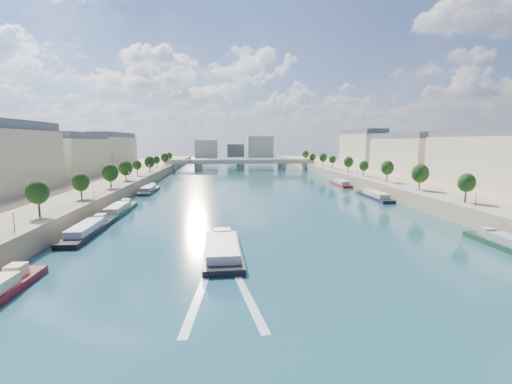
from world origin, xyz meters
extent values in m
plane|color=#0C3037|center=(0.00, 100.00, 0.00)|extent=(700.00, 700.00, 0.00)
cube|color=#9E8460|center=(-72.00, 100.00, 2.50)|extent=(44.00, 520.00, 5.00)
cube|color=#9E8460|center=(72.00, 100.00, 2.50)|extent=(44.00, 520.00, 5.00)
cube|color=gray|center=(-57.00, 100.00, 5.05)|extent=(14.00, 520.00, 0.10)
cube|color=gray|center=(57.00, 100.00, 5.05)|extent=(14.00, 520.00, 0.10)
cylinder|color=#382B1E|center=(-55.00, 42.00, 6.91)|extent=(0.50, 0.50, 3.82)
ellipsoid|color=black|center=(-55.00, 42.00, 10.50)|extent=(4.80, 4.80, 5.52)
cylinder|color=#382B1E|center=(-55.00, 66.00, 6.91)|extent=(0.50, 0.50, 3.82)
ellipsoid|color=black|center=(-55.00, 66.00, 10.50)|extent=(4.80, 4.80, 5.52)
cylinder|color=#382B1E|center=(-55.00, 90.00, 6.91)|extent=(0.50, 0.50, 3.82)
ellipsoid|color=black|center=(-55.00, 90.00, 10.50)|extent=(4.80, 4.80, 5.52)
cylinder|color=#382B1E|center=(-55.00, 114.00, 6.91)|extent=(0.50, 0.50, 3.82)
ellipsoid|color=black|center=(-55.00, 114.00, 10.50)|extent=(4.80, 4.80, 5.52)
cylinder|color=#382B1E|center=(-55.00, 138.00, 6.91)|extent=(0.50, 0.50, 3.82)
ellipsoid|color=black|center=(-55.00, 138.00, 10.50)|extent=(4.80, 4.80, 5.52)
cylinder|color=#382B1E|center=(-55.00, 162.00, 6.91)|extent=(0.50, 0.50, 3.82)
ellipsoid|color=black|center=(-55.00, 162.00, 10.50)|extent=(4.80, 4.80, 5.52)
cylinder|color=#382B1E|center=(-55.00, 186.00, 6.91)|extent=(0.50, 0.50, 3.82)
ellipsoid|color=black|center=(-55.00, 186.00, 10.50)|extent=(4.80, 4.80, 5.52)
cylinder|color=#382B1E|center=(-55.00, 210.00, 6.91)|extent=(0.50, 0.50, 3.82)
ellipsoid|color=black|center=(-55.00, 210.00, 10.50)|extent=(4.80, 4.80, 5.52)
cylinder|color=#382B1E|center=(-55.00, 234.00, 6.91)|extent=(0.50, 0.50, 3.82)
ellipsoid|color=black|center=(-55.00, 234.00, 10.50)|extent=(4.80, 4.80, 5.52)
cylinder|color=#382B1E|center=(55.00, 50.00, 6.91)|extent=(0.50, 0.50, 3.82)
ellipsoid|color=black|center=(55.00, 50.00, 10.50)|extent=(4.80, 4.80, 5.52)
cylinder|color=#382B1E|center=(55.00, 74.00, 6.91)|extent=(0.50, 0.50, 3.82)
ellipsoid|color=black|center=(55.00, 74.00, 10.50)|extent=(4.80, 4.80, 5.52)
cylinder|color=#382B1E|center=(55.00, 98.00, 6.91)|extent=(0.50, 0.50, 3.82)
ellipsoid|color=black|center=(55.00, 98.00, 10.50)|extent=(4.80, 4.80, 5.52)
cylinder|color=#382B1E|center=(55.00, 122.00, 6.91)|extent=(0.50, 0.50, 3.82)
ellipsoid|color=black|center=(55.00, 122.00, 10.50)|extent=(4.80, 4.80, 5.52)
cylinder|color=#382B1E|center=(55.00, 146.00, 6.91)|extent=(0.50, 0.50, 3.82)
ellipsoid|color=black|center=(55.00, 146.00, 10.50)|extent=(4.80, 4.80, 5.52)
cylinder|color=#382B1E|center=(55.00, 170.00, 6.91)|extent=(0.50, 0.50, 3.82)
ellipsoid|color=black|center=(55.00, 170.00, 10.50)|extent=(4.80, 4.80, 5.52)
cylinder|color=#382B1E|center=(55.00, 194.00, 6.91)|extent=(0.50, 0.50, 3.82)
ellipsoid|color=black|center=(55.00, 194.00, 10.50)|extent=(4.80, 4.80, 5.52)
cylinder|color=#382B1E|center=(55.00, 218.00, 6.91)|extent=(0.50, 0.50, 3.82)
ellipsoid|color=black|center=(55.00, 218.00, 10.50)|extent=(4.80, 4.80, 5.52)
cylinder|color=#382B1E|center=(55.00, 242.00, 6.91)|extent=(0.50, 0.50, 3.82)
ellipsoid|color=black|center=(55.00, 242.00, 10.50)|extent=(4.80, 4.80, 5.52)
cylinder|color=black|center=(-52.50, 30.00, 7.00)|extent=(0.14, 0.14, 4.00)
sphere|color=#FFE5B2|center=(-52.50, 30.00, 9.10)|extent=(0.36, 0.36, 0.36)
cylinder|color=black|center=(-52.50, 70.00, 7.00)|extent=(0.14, 0.14, 4.00)
sphere|color=#FFE5B2|center=(-52.50, 70.00, 9.10)|extent=(0.36, 0.36, 0.36)
cylinder|color=black|center=(-52.50, 110.00, 7.00)|extent=(0.14, 0.14, 4.00)
sphere|color=#FFE5B2|center=(-52.50, 110.00, 9.10)|extent=(0.36, 0.36, 0.36)
cylinder|color=black|center=(-52.50, 150.00, 7.00)|extent=(0.14, 0.14, 4.00)
sphere|color=#FFE5B2|center=(-52.50, 150.00, 9.10)|extent=(0.36, 0.36, 0.36)
cylinder|color=black|center=(-52.50, 190.00, 7.00)|extent=(0.14, 0.14, 4.00)
sphere|color=#FFE5B2|center=(-52.50, 190.00, 9.10)|extent=(0.36, 0.36, 0.36)
cylinder|color=black|center=(52.50, 45.00, 7.00)|extent=(0.14, 0.14, 4.00)
sphere|color=#FFE5B2|center=(52.50, 45.00, 9.10)|extent=(0.36, 0.36, 0.36)
cylinder|color=black|center=(52.50, 85.00, 7.00)|extent=(0.14, 0.14, 4.00)
sphere|color=#FFE5B2|center=(52.50, 85.00, 9.10)|extent=(0.36, 0.36, 0.36)
cylinder|color=black|center=(52.50, 125.00, 7.00)|extent=(0.14, 0.14, 4.00)
sphere|color=#FFE5B2|center=(52.50, 125.00, 9.10)|extent=(0.36, 0.36, 0.36)
cylinder|color=black|center=(52.50, 165.00, 7.00)|extent=(0.14, 0.14, 4.00)
sphere|color=#FFE5B2|center=(52.50, 165.00, 9.10)|extent=(0.36, 0.36, 0.36)
cylinder|color=black|center=(52.50, 205.00, 7.00)|extent=(0.14, 0.14, 4.00)
sphere|color=#FFE5B2|center=(52.50, 205.00, 9.10)|extent=(0.36, 0.36, 0.36)
cube|color=#BAAC8F|center=(-85.00, 83.00, 15.00)|extent=(16.00, 52.00, 20.00)
cube|color=#474C54|center=(-85.00, 83.00, 26.60)|extent=(14.72, 50.44, 3.20)
cube|color=#BAAC8F|center=(-85.00, 141.00, 15.00)|extent=(16.00, 52.00, 20.00)
cube|color=#474C54|center=(-85.00, 141.00, 26.60)|extent=(14.72, 50.44, 3.20)
cube|color=#BAAC8F|center=(-85.00, 199.00, 15.00)|extent=(16.00, 52.00, 20.00)
cube|color=#474C54|center=(-85.00, 199.00, 26.60)|extent=(14.72, 50.44, 3.20)
cube|color=#BAAC8F|center=(85.00, 83.00, 15.00)|extent=(16.00, 52.00, 20.00)
cube|color=#474C54|center=(85.00, 83.00, 26.60)|extent=(14.72, 50.44, 3.20)
cube|color=#BAAC8F|center=(85.00, 141.00, 15.00)|extent=(16.00, 52.00, 20.00)
cube|color=#474C54|center=(85.00, 141.00, 26.60)|extent=(14.72, 50.44, 3.20)
cube|color=#BAAC8F|center=(85.00, 199.00, 15.00)|extent=(16.00, 52.00, 20.00)
cube|color=#474C54|center=(85.00, 199.00, 26.60)|extent=(14.72, 50.44, 3.20)
cube|color=#BAAC8F|center=(-30.00, 310.00, 14.00)|extent=(22.00, 18.00, 18.00)
cube|color=#BAAC8F|center=(25.00, 320.00, 16.00)|extent=(26.00, 20.00, 22.00)
cube|color=#474C54|center=(0.00, 335.00, 12.00)|extent=(18.00, 16.00, 14.00)
cube|color=#C1B79E|center=(0.00, 225.67, 6.20)|extent=(112.00, 11.00, 2.20)
cube|color=#C1B79E|center=(0.00, 220.67, 7.70)|extent=(112.00, 0.80, 0.90)
cube|color=#C1B79E|center=(0.00, 230.67, 7.70)|extent=(112.00, 0.80, 0.90)
cylinder|color=#C1B79E|center=(-32.00, 225.67, 2.50)|extent=(6.40, 6.40, 5.00)
cylinder|color=#C1B79E|center=(0.00, 225.67, 2.50)|extent=(6.40, 6.40, 5.00)
cylinder|color=#C1B79E|center=(32.00, 225.67, 2.50)|extent=(6.40, 6.40, 5.00)
cube|color=#C1B79E|center=(-52.00, 225.67, 2.50)|extent=(6.00, 12.00, 5.00)
cube|color=#C1B79E|center=(52.00, 225.67, 2.50)|extent=(6.00, 12.00, 5.00)
cube|color=black|center=(-13.32, 28.97, 0.29)|extent=(7.75, 25.17, 1.79)
cube|color=silver|center=(-13.32, 26.96, 1.99)|extent=(6.25, 16.39, 1.61)
cube|color=silver|center=(-13.32, 36.47, 2.09)|extent=(3.64, 3.09, 1.80)
cube|color=silver|center=(-16.52, 11.97, 0.02)|extent=(3.74, 25.99, 0.04)
cube|color=silver|center=(-10.12, 11.97, 0.02)|extent=(4.98, 25.90, 0.04)
cube|color=beige|center=(-45.50, 17.45, 2.10)|extent=(2.50, 2.68, 1.80)
cube|color=black|center=(-45.50, 46.81, 0.30)|extent=(5.00, 26.38, 1.80)
cube|color=silver|center=(-45.50, 44.70, 2.00)|extent=(4.10, 14.51, 1.60)
cube|color=silver|center=(-45.50, 54.73, 2.10)|extent=(2.50, 3.17, 1.80)
cube|color=#1C4633|center=(-45.50, 71.33, 0.30)|extent=(5.00, 24.94, 1.80)
cube|color=beige|center=(-45.50, 69.33, 2.00)|extent=(4.10, 13.72, 1.60)
cube|color=beige|center=(-45.50, 78.81, 2.10)|extent=(2.50, 2.99, 1.80)
cube|color=#2B2B2E|center=(-45.50, 114.84, 0.30)|extent=(5.00, 23.83, 1.80)
cube|color=#96959D|center=(-45.50, 112.93, 2.00)|extent=(4.10, 13.11, 1.60)
cube|color=#96959D|center=(-45.50, 121.99, 2.10)|extent=(2.50, 2.86, 1.80)
cube|color=#163723|center=(45.50, 25.32, 0.30)|extent=(5.00, 21.95, 1.80)
cube|color=gray|center=(45.50, 31.91, 2.10)|extent=(2.50, 2.63, 1.80)
cube|color=black|center=(45.50, 89.37, 0.30)|extent=(5.00, 24.65, 1.80)
cube|color=beige|center=(45.50, 87.40, 2.00)|extent=(4.10, 13.56, 1.60)
cube|color=beige|center=(45.50, 96.77, 2.10)|extent=(2.50, 2.96, 1.80)
cube|color=maroon|center=(45.50, 128.28, 0.30)|extent=(5.00, 20.78, 1.80)
cube|color=#A5AAB1|center=(45.50, 126.62, 2.00)|extent=(4.10, 11.43, 1.60)
cube|color=#A5AAB1|center=(45.50, 134.52, 2.10)|extent=(2.50, 2.49, 1.80)
camera|label=1|loc=(-12.84, -37.01, 22.14)|focal=24.00mm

